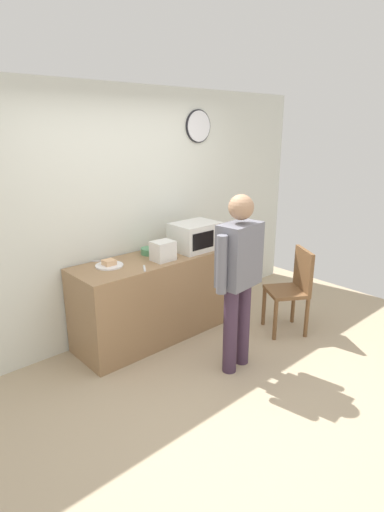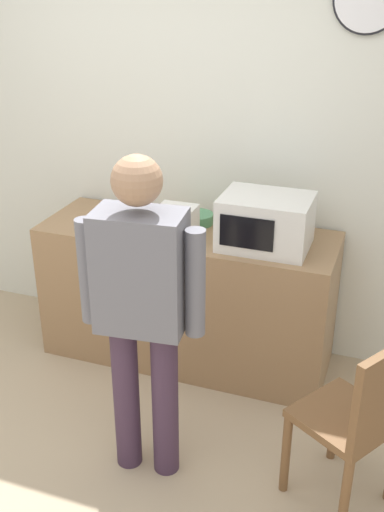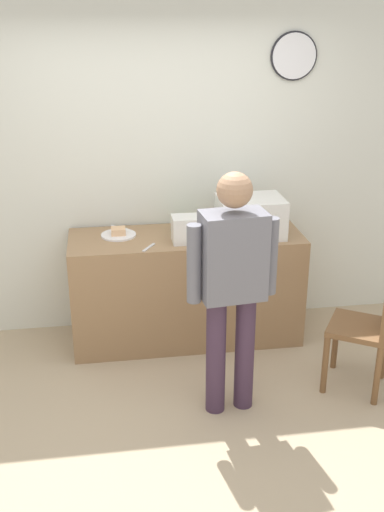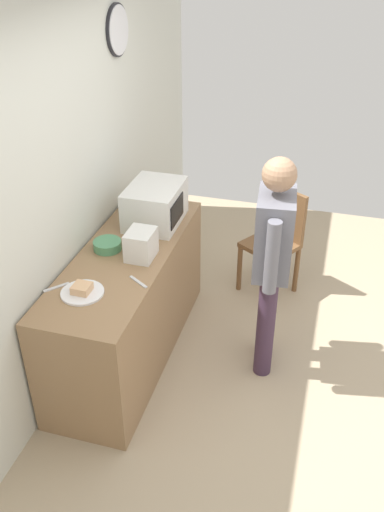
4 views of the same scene
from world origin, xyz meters
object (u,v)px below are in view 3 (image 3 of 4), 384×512
fork_utensil (119,227)px  spoon_utensil (149,247)px  toaster (187,229)px  salad_bowl (186,226)px  microwave (250,217)px  wooden_chair (371,323)px  person_standing (232,278)px  sandwich_plate (118,234)px

fork_utensil → spoon_utensil: (0.20, -0.48, 0.00)m
toaster → fork_utensil: 0.64m
salad_bowl → microwave: bearing=-22.3°
wooden_chair → person_standing: bearing=-175.2°
microwave → toaster: (-0.51, -0.07, -0.05)m
wooden_chair → sandwich_plate: bearing=149.3°
salad_bowl → wooden_chair: 1.60m
microwave → wooden_chair: (0.66, -0.86, -0.52)m
toaster → wooden_chair: size_ratio=0.23×
fork_utensil → toaster: bearing=-38.4°
sandwich_plate → spoon_utensil: sandwich_plate is taller
microwave → toaster: size_ratio=2.27×
salad_bowl → person_standing: size_ratio=0.12×
microwave → person_standing: 1.01m
fork_utensil → person_standing: size_ratio=0.10×
sandwich_plate → spoon_utensil: size_ratio=1.60×
microwave → salad_bowl: size_ratio=2.51×
sandwich_plate → salad_bowl: (0.54, 0.06, 0.01)m
microwave → wooden_chair: 1.20m
microwave → salad_bowl: microwave is taller
spoon_utensil → wooden_chair: size_ratio=0.18×
salad_bowl → person_standing: 1.15m
spoon_utensil → person_standing: size_ratio=0.10×
fork_utensil → sandwich_plate: bearing=-93.9°
fork_utensil → wooden_chair: 2.07m
person_standing → salad_bowl: bearing=96.6°
salad_bowl → fork_utensil: size_ratio=1.17×
sandwich_plate → spoon_utensil: bearing=-54.3°
fork_utensil → wooden_chair: wooden_chair is taller
toaster → fork_utensil: toaster is taller
fork_utensil → wooden_chair: (1.66, -1.18, -0.37)m
salad_bowl → toaster: size_ratio=0.91×
fork_utensil → spoon_utensil: bearing=-67.6°
salad_bowl → spoon_utensil: 0.48m
salad_bowl → spoon_utensil: (-0.33, -0.35, -0.03)m
fork_utensil → wooden_chair: bearing=-35.4°
sandwich_plate → fork_utensil: sandwich_plate is taller
sandwich_plate → wooden_chair: (1.68, -1.00, -0.39)m
toaster → person_standing: person_standing is taller
microwave → salad_bowl: bearing=157.7°
toaster → fork_utensil: (-0.49, 0.39, -0.10)m
spoon_utensil → wooden_chair: wooden_chair is taller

